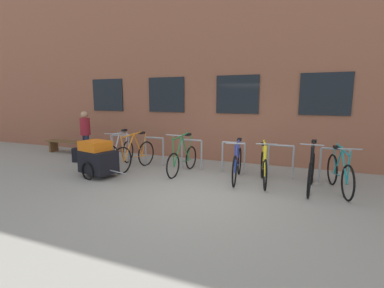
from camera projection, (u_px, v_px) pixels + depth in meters
name	position (u px, v px, depth m)	size (l,w,h in m)	color
ground_plane	(200.00, 194.00, 5.82)	(42.00, 42.00, 0.00)	gray
storefront_building	(257.00, 65.00, 11.14)	(28.00, 6.47, 6.59)	brown
bike_rack	(212.00, 152.00, 7.61)	(6.65, 0.05, 0.85)	gray
bicycle_blue	(237.00, 164.00, 6.84)	(0.44, 1.81, 1.01)	black
bicycle_silver	(120.00, 153.00, 8.22)	(0.44, 1.66, 1.08)	black
bicycle_black	(311.00, 172.00, 6.07)	(0.44, 1.78, 1.10)	black
bicycle_orange	(135.00, 155.00, 7.84)	(0.44, 1.77, 1.09)	black
bicycle_yellow	(264.00, 167.00, 6.56)	(0.49, 1.63, 1.04)	black
bicycle_teal	(339.00, 174.00, 5.98)	(0.50, 1.75, 1.04)	black
bicycle_green	(183.00, 159.00, 7.45)	(0.44, 1.72, 1.11)	black
bike_trailer	(98.00, 158.00, 7.09)	(1.48, 0.78, 0.94)	black
wooden_bench	(68.00, 144.00, 10.14)	(1.84, 0.40, 0.45)	brown
person_by_bench	(85.00, 132.00, 9.09)	(0.33, 0.32, 1.57)	#1E2338
backpack	(77.00, 155.00, 8.75)	(0.28, 0.20, 0.44)	black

